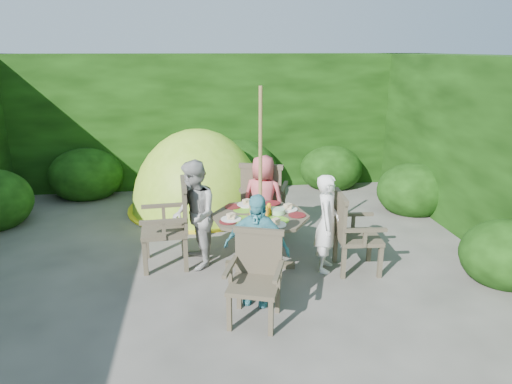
{
  "coord_description": "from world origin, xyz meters",
  "views": [
    {
      "loc": [
        -0.15,
        -4.99,
        2.59
      ],
      "look_at": [
        0.56,
        0.48,
        0.85
      ],
      "focal_mm": 32.0,
      "sensor_mm": 36.0,
      "label": 1
    }
  ],
  "objects": [
    {
      "name": "garden_chair_right",
      "position": [
        1.63,
        -0.13,
        0.5
      ],
      "size": [
        0.54,
        0.6,
        0.94
      ],
      "rotation": [
        0.0,
        0.0,
        1.5
      ],
      "color": "#3B3426",
      "rests_on": "ground"
    },
    {
      "name": "patio_table",
      "position": [
        0.56,
        0.08,
        0.58
      ],
      "size": [
        1.38,
        1.38,
        0.83
      ],
      "rotation": [
        0.0,
        0.0,
        -0.19
      ],
      "color": "#3B3426",
      "rests_on": "ground"
    },
    {
      "name": "child_right",
      "position": [
        1.34,
        -0.06,
        0.6
      ],
      "size": [
        0.42,
        0.51,
        1.2
      ],
      "primitive_type": "imported",
      "rotation": [
        0.0,
        0.0,
        1.21
      ],
      "color": "white",
      "rests_on": "ground"
    },
    {
      "name": "garden_chair_front",
      "position": [
        0.36,
        -1.0,
        0.46
      ],
      "size": [
        0.64,
        0.6,
        0.87
      ],
      "rotation": [
        0.0,
        0.0,
        -0.33
      ],
      "color": "#3B3426",
      "rests_on": "ground"
    },
    {
      "name": "parasol_pole",
      "position": [
        0.56,
        0.08,
        1.1
      ],
      "size": [
        0.05,
        0.05,
        2.2
      ],
      "primitive_type": "cylinder",
      "rotation": [
        0.0,
        0.0,
        -0.19
      ],
      "color": "olive",
      "rests_on": "ground"
    },
    {
      "name": "child_back",
      "position": [
        0.71,
        0.87,
        0.62
      ],
      "size": [
        0.72,
        0.63,
        1.23
      ],
      "primitive_type": "imported",
      "rotation": [
        0.0,
        0.0,
        2.65
      ],
      "color": "#CE555C",
      "rests_on": "ground"
    },
    {
      "name": "dome_tent",
      "position": [
        -0.18,
        2.38,
        0.0
      ],
      "size": [
        2.72,
        2.72,
        2.69
      ],
      "rotation": [
        0.0,
        0.0,
        -0.27
      ],
      "color": "#89BD24",
      "rests_on": "ground"
    },
    {
      "name": "child_front",
      "position": [
        0.41,
        -0.7,
        0.6
      ],
      "size": [
        0.77,
        0.56,
        1.21
      ],
      "primitive_type": "imported",
      "rotation": [
        0.0,
        0.0,
        -0.42
      ],
      "color": "#4CA5B2",
      "rests_on": "ground"
    },
    {
      "name": "hedge_enclosure",
      "position": [
        0.0,
        1.33,
        1.25
      ],
      "size": [
        9.0,
        9.0,
        2.5
      ],
      "color": "black",
      "rests_on": "ground"
    },
    {
      "name": "child_left",
      "position": [
        -0.23,
        0.23,
        0.67
      ],
      "size": [
        0.59,
        0.72,
        1.34
      ],
      "primitive_type": "imported",
      "rotation": [
        0.0,
        0.0,
        -1.43
      ],
      "color": "#A6A5A0",
      "rests_on": "ground"
    },
    {
      "name": "garden_chair_back",
      "position": [
        0.75,
        1.16,
        0.56
      ],
      "size": [
        0.77,
        0.72,
        1.04
      ],
      "rotation": [
        0.0,
        0.0,
        2.82
      ],
      "color": "#3B3426",
      "rests_on": "ground"
    },
    {
      "name": "ground",
      "position": [
        0.0,
        0.0,
        0.0
      ],
      "size": [
        60.0,
        60.0,
        0.0
      ],
      "primitive_type": "plane",
      "color": "#494741",
      "rests_on": "ground"
    },
    {
      "name": "garden_chair_left",
      "position": [
        -0.51,
        0.31,
        0.55
      ],
      "size": [
        0.59,
        0.65,
        1.03
      ],
      "rotation": [
        0.0,
        0.0,
        -1.5
      ],
      "color": "#3B3426",
      "rests_on": "ground"
    }
  ]
}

